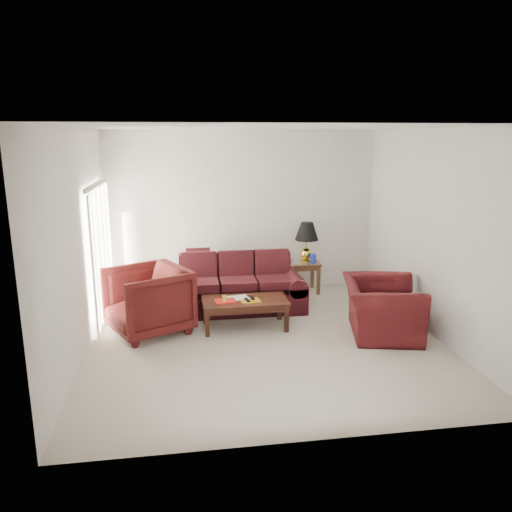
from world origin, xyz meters
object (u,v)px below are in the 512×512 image
at_px(armchair_left, 148,300).
at_px(armchair_right, 381,308).
at_px(sofa, 237,284).
at_px(end_table, 304,277).
at_px(coffee_table, 245,314).
at_px(floor_lamp, 131,256).

relative_size(armchair_left, armchair_right, 0.89).
bearing_deg(sofa, end_table, 31.05).
height_order(sofa, armchair_right, sofa).
distance_m(armchair_left, armchair_right, 3.47).
bearing_deg(coffee_table, armchair_right, -35.85).
distance_m(sofa, armchair_left, 1.62).
relative_size(floor_lamp, armchair_right, 1.30).
relative_size(end_table, floor_lamp, 0.36).
height_order(end_table, armchair_right, armchair_right).
xyz_separation_m(sofa, armchair_right, (1.99, -1.36, -0.06)).
relative_size(end_table, armchair_right, 0.47).
xyz_separation_m(end_table, floor_lamp, (-3.17, 0.05, 0.51)).
bearing_deg(armchair_left, armchair_right, 53.86).
xyz_separation_m(sofa, end_table, (1.37, 0.83, -0.17)).
xyz_separation_m(floor_lamp, coffee_table, (1.83, -1.68, -0.58)).
height_order(sofa, end_table, sofa).
height_order(floor_lamp, armchair_right, floor_lamp).
bearing_deg(end_table, armchair_left, -150.36).
height_order(sofa, floor_lamp, floor_lamp).
relative_size(armchair_right, coffee_table, 0.96).
height_order(floor_lamp, coffee_table, floor_lamp).
height_order(floor_lamp, armchair_left, floor_lamp).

